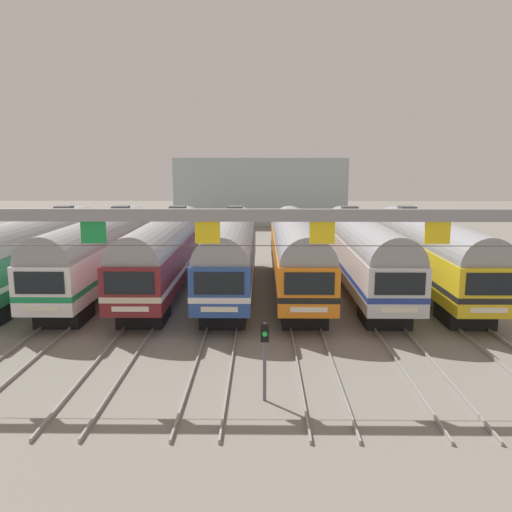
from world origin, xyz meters
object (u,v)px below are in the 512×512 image
(commuter_train_white, at_px, (101,250))
(commuter_train_yellow, at_px, (428,251))
(commuter_train_orange, at_px, (296,251))
(commuter_train_silver, at_px, (362,251))
(commuter_train_green, at_px, (36,250))
(commuter_train_maroon, at_px, (166,250))
(catenary_gantry, at_px, (208,238))
(yard_signal_mast, at_px, (265,347))
(commuter_train_blue, at_px, (231,250))

(commuter_train_white, xyz_separation_m, commuter_train_yellow, (20.50, 0.00, 0.00))
(commuter_train_orange, bearing_deg, commuter_train_silver, 0.06)
(commuter_train_green, distance_m, commuter_train_orange, 16.40)
(commuter_train_white, distance_m, commuter_train_maroon, 4.10)
(catenary_gantry, bearing_deg, yard_signal_mast, -38.99)
(commuter_train_white, bearing_deg, catenary_gantry, -58.73)
(yard_signal_mast, bearing_deg, commuter_train_maroon, 112.08)
(commuter_train_maroon, distance_m, yard_signal_mast, 16.37)
(commuter_train_maroon, distance_m, commuter_train_silver, 12.30)
(commuter_train_white, bearing_deg, commuter_train_green, 180.00)
(catenary_gantry, bearing_deg, commuter_train_yellow, 47.67)
(commuter_train_green, xyz_separation_m, catenary_gantry, (12.30, -13.50, 2.75))
(commuter_train_white, relative_size, commuter_train_orange, 1.00)
(commuter_train_yellow, bearing_deg, commuter_train_white, 180.00)
(commuter_train_green, bearing_deg, catenary_gantry, -47.67)
(commuter_train_white, bearing_deg, commuter_train_maroon, 0.00)
(commuter_train_yellow, bearing_deg, catenary_gantry, -132.33)
(commuter_train_silver, bearing_deg, commuter_train_blue, 180.00)
(commuter_train_orange, xyz_separation_m, commuter_train_yellow, (8.20, 0.00, 0.00))
(commuter_train_green, distance_m, commuter_train_white, 4.10)
(catenary_gantry, bearing_deg, commuter_train_blue, 90.00)
(commuter_train_green, xyz_separation_m, commuter_train_maroon, (8.20, 0.00, 0.00))
(commuter_train_white, height_order, catenary_gantry, catenary_gantry)
(commuter_train_maroon, height_order, commuter_train_silver, same)
(commuter_train_green, bearing_deg, yard_signal_mast, -46.57)
(commuter_train_blue, bearing_deg, commuter_train_maroon, 180.00)
(commuter_train_yellow, bearing_deg, commuter_train_maroon, 180.00)
(commuter_train_green, xyz_separation_m, commuter_train_silver, (20.50, 0.00, 0.00))
(commuter_train_white, relative_size, commuter_train_blue, 1.00)
(catenary_gantry, bearing_deg, commuter_train_maroon, 106.89)
(commuter_train_orange, relative_size, catenary_gantry, 0.61)
(commuter_train_orange, distance_m, catenary_gantry, 14.37)
(commuter_train_orange, relative_size, commuter_train_silver, 1.00)
(commuter_train_white, relative_size, yard_signal_mast, 6.46)
(commuter_train_green, xyz_separation_m, commuter_train_yellow, (24.60, 0.00, 0.00))
(yard_signal_mast, bearing_deg, commuter_train_orange, 82.30)
(commuter_train_silver, distance_m, catenary_gantry, 16.03)
(commuter_train_green, height_order, catenary_gantry, catenary_gantry)
(commuter_train_maroon, distance_m, commuter_train_blue, 4.10)
(commuter_train_blue, bearing_deg, commuter_train_yellow, 0.00)
(commuter_train_yellow, xyz_separation_m, yard_signal_mast, (-10.25, -15.16, -0.73))
(commuter_train_orange, xyz_separation_m, catenary_gantry, (-4.10, -13.49, 2.75))
(commuter_train_maroon, relative_size, commuter_train_orange, 1.00)
(commuter_train_white, xyz_separation_m, commuter_train_orange, (12.30, -0.00, -0.00))
(commuter_train_orange, height_order, yard_signal_mast, commuter_train_orange)
(commuter_train_blue, bearing_deg, commuter_train_silver, 0.00)
(commuter_train_green, bearing_deg, commuter_train_blue, 0.00)
(commuter_train_orange, distance_m, commuter_train_yellow, 8.20)
(commuter_train_blue, distance_m, catenary_gantry, 13.78)
(commuter_train_white, height_order, commuter_train_maroon, same)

